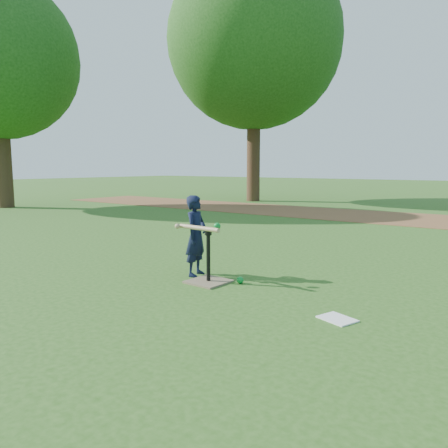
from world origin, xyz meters
The scene contains 8 objects.
ground centered at (0.00, 0.00, 0.00)m, with size 80.00×80.00×0.00m, color #285116.
dirt_strip centered at (0.00, 7.50, 0.01)m, with size 24.00×3.00×0.01m, color brown.
child centered at (-0.29, -0.08, 0.49)m, with size 0.36×0.24×0.99m, color black.
wiffle_ball_ground centered at (0.36, -0.07, 0.04)m, with size 0.08×0.08×0.08m, color #0C872B.
clipboard centered at (1.72, -0.53, 0.01)m, with size 0.30×0.23×0.01m, color white.
batting_tee centered at (0.04, -0.25, 0.11)m, with size 0.45×0.45×0.61m.
swing_action centered at (-0.07, -0.26, 0.63)m, with size 0.63×0.20×0.10m.
tree_left centered at (-6.00, 10.00, 5.87)m, with size 6.40×6.40×9.08m.
Camera 1 is at (3.12, -4.07, 1.34)m, focal length 35.00 mm.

